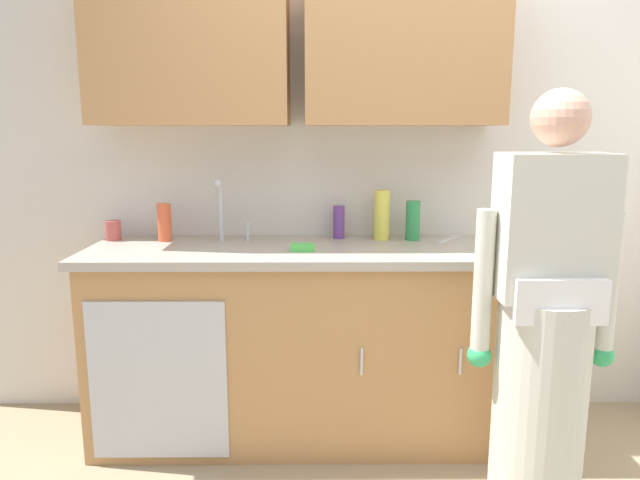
# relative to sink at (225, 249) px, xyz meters

# --- Properties ---
(kitchen_wall_with_uppers) EXTENTS (4.80, 0.44, 2.70)m
(kitchen_wall_with_uppers) POSITION_rel_sink_xyz_m (0.75, 0.29, 0.55)
(kitchen_wall_with_uppers) COLOR beige
(kitchen_wall_with_uppers) RESTS_ON ground
(counter_cabinet) EXTENTS (1.90, 0.62, 0.90)m
(counter_cabinet) POSITION_rel_sink_xyz_m (0.34, -0.01, -0.48)
(counter_cabinet) COLOR #B27F4C
(counter_cabinet) RESTS_ON ground
(countertop) EXTENTS (1.96, 0.66, 0.04)m
(countertop) POSITION_rel_sink_xyz_m (0.34, -0.01, -0.01)
(countertop) COLOR #A8A093
(countertop) RESTS_ON counter_cabinet
(sink) EXTENTS (0.50, 0.36, 0.35)m
(sink) POSITION_rel_sink_xyz_m (0.00, 0.00, 0.00)
(sink) COLOR #B7BABF
(sink) RESTS_ON counter_cabinet
(person_at_sink) EXTENTS (0.55, 0.34, 1.62)m
(person_at_sink) POSITION_rel_sink_xyz_m (1.27, -0.65, -0.23)
(person_at_sink) COLOR white
(person_at_sink) RESTS_ON ground
(bottle_cleaner_spray) EXTENTS (0.08, 0.08, 0.25)m
(bottle_cleaner_spray) POSITION_rel_sink_xyz_m (0.76, 0.17, 0.14)
(bottle_cleaner_spray) COLOR #D8D14C
(bottle_cleaner_spray) RESTS_ON countertop
(bottle_water_tall) EXTENTS (0.07, 0.07, 0.20)m
(bottle_water_tall) POSITION_rel_sink_xyz_m (0.91, 0.16, 0.11)
(bottle_water_tall) COLOR #2D8C4C
(bottle_water_tall) RESTS_ON countertop
(bottle_soap) EXTENTS (0.06, 0.06, 0.16)m
(bottle_soap) POSITION_rel_sink_xyz_m (0.55, 0.21, 0.10)
(bottle_soap) COLOR #66388C
(bottle_soap) RESTS_ON countertop
(bottle_dish_liquid) EXTENTS (0.07, 0.07, 0.18)m
(bottle_dish_liquid) POSITION_rel_sink_xyz_m (-0.32, 0.14, 0.11)
(bottle_dish_liquid) COLOR #E05933
(bottle_dish_liquid) RESTS_ON countertop
(cup_by_sink) EXTENTS (0.08, 0.08, 0.10)m
(cup_by_sink) POSITION_rel_sink_xyz_m (-0.58, 0.17, 0.06)
(cup_by_sink) COLOR #B24C47
(cup_by_sink) RESTS_ON countertop
(knife_on_counter) EXTENTS (0.17, 0.20, 0.01)m
(knife_on_counter) POSITION_rel_sink_xyz_m (1.10, 0.17, 0.02)
(knife_on_counter) COLOR silver
(knife_on_counter) RESTS_ON countertop
(sponge) EXTENTS (0.11, 0.07, 0.03)m
(sponge) POSITION_rel_sink_xyz_m (0.37, -0.10, 0.03)
(sponge) COLOR #4CBF4C
(sponge) RESTS_ON countertop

